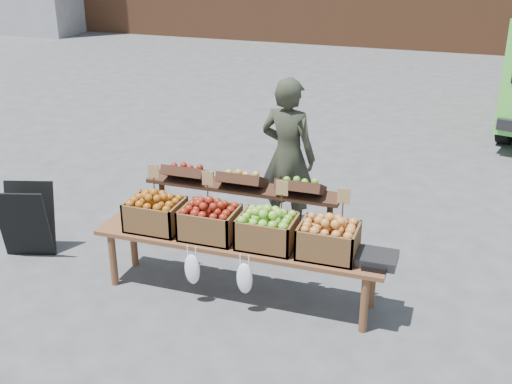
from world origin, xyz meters
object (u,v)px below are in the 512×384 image
(chalkboard_sign, at_px, (27,221))
(crate_red_apples, at_px, (267,231))
(crate_green_apples, at_px, (328,241))
(display_bench, at_px, (239,268))
(crate_golden_apples, at_px, (155,214))
(crate_russet_pears, at_px, (210,223))
(vendor, at_px, (288,156))
(back_table, at_px, (243,211))
(weighing_scale, at_px, (377,259))

(chalkboard_sign, xyz_separation_m, crate_red_apples, (2.62, -0.05, 0.32))
(crate_red_apples, xyz_separation_m, crate_green_apples, (0.55, 0.00, 0.00))
(display_bench, xyz_separation_m, crate_golden_apples, (-0.82, 0.00, 0.42))
(display_bench, xyz_separation_m, crate_russet_pears, (-0.28, 0.00, 0.42))
(chalkboard_sign, bearing_deg, vendor, 14.87)
(back_table, distance_m, display_bench, 0.79)
(crate_golden_apples, distance_m, weighing_scale, 2.08)
(back_table, xyz_separation_m, weighing_scale, (1.47, -0.72, 0.09))
(crate_golden_apples, xyz_separation_m, crate_russet_pears, (0.55, 0.00, 0.00))
(vendor, relative_size, crate_green_apples, 3.50)
(crate_russet_pears, bearing_deg, vendor, 78.51)
(vendor, height_order, crate_golden_apples, vendor)
(crate_russet_pears, bearing_deg, crate_red_apples, 0.00)
(vendor, xyz_separation_m, back_table, (-0.25, -0.78, -0.36))
(vendor, relative_size, chalkboard_sign, 2.25)
(crate_green_apples, bearing_deg, crate_russet_pears, 180.00)
(back_table, bearing_deg, display_bench, -73.06)
(display_bench, bearing_deg, chalkboard_sign, 178.78)
(back_table, distance_m, weighing_scale, 1.64)
(crate_russet_pears, bearing_deg, crate_green_apples, 0.00)
(chalkboard_sign, height_order, display_bench, chalkboard_sign)
(vendor, distance_m, back_table, 0.89)
(crate_golden_apples, xyz_separation_m, crate_green_apples, (1.65, 0.00, 0.00))
(back_table, height_order, crate_red_apples, back_table)
(vendor, height_order, crate_russet_pears, vendor)
(crate_russet_pears, height_order, crate_red_apples, same)
(crate_red_apples, bearing_deg, weighing_scale, 0.00)
(crate_golden_apples, bearing_deg, crate_russet_pears, 0.00)
(crate_red_apples, bearing_deg, crate_russet_pears, 180.00)
(vendor, distance_m, crate_red_apples, 1.53)
(chalkboard_sign, xyz_separation_m, crate_russet_pears, (2.07, -0.05, 0.32))
(vendor, height_order, display_bench, vendor)
(weighing_scale, bearing_deg, back_table, 153.89)
(vendor, xyz_separation_m, crate_green_apples, (0.80, -1.50, -0.17))
(crate_golden_apples, height_order, crate_red_apples, same)
(vendor, xyz_separation_m, chalkboard_sign, (-2.37, -1.45, -0.49))
(back_table, distance_m, crate_red_apples, 0.89)
(back_table, relative_size, crate_red_apples, 4.20)
(crate_green_apples, bearing_deg, crate_golden_apples, 180.00)
(chalkboard_sign, relative_size, weighing_scale, 2.29)
(crate_russet_pears, relative_size, crate_green_apples, 1.00)
(back_table, bearing_deg, crate_red_apples, -55.53)
(crate_red_apples, height_order, crate_green_apples, same)
(crate_russet_pears, relative_size, weighing_scale, 1.47)
(crate_russet_pears, xyz_separation_m, crate_green_apples, (1.10, 0.00, 0.00))
(vendor, bearing_deg, weighing_scale, 140.47)
(chalkboard_sign, height_order, back_table, back_table)
(crate_red_apples, height_order, weighing_scale, crate_red_apples)
(crate_russet_pears, relative_size, crate_red_apples, 1.00)
(display_bench, relative_size, crate_green_apples, 5.40)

